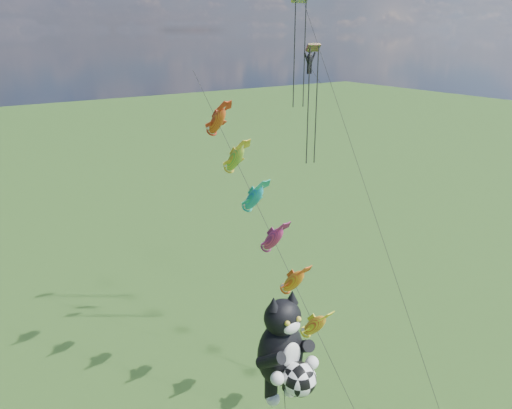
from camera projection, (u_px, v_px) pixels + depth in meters
cat_kite_rig at (284, 351)px, 20.44m from camera, size 2.66×4.08×11.25m
fish_windsock_rig at (264, 219)px, 29.59m from camera, size 2.09×15.88×18.74m
parafoil_rig at (312, 66)px, 33.68m from camera, size 3.21×17.44×23.63m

